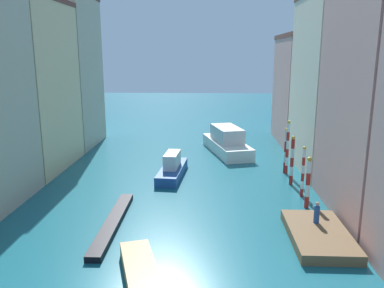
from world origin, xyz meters
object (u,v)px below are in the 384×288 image
Objects in this scene: waterfront_dock at (318,235)px; mooring_pole_3 at (287,147)px; motorboat_0 at (141,272)px; motorboat_1 at (172,168)px; vaporetto_white at (227,142)px; mooring_pole_0 at (308,182)px; mooring_pole_4 at (286,150)px; gondola_black at (113,222)px; mooring_pole_1 at (303,171)px; mooring_pole_2 at (292,160)px; person_on_dock at (317,213)px.

waterfront_dock is 14.17m from mooring_pole_3.
motorboat_1 reaches higher than motorboat_0.
vaporetto_white is at bearing 123.94° from mooring_pole_3.
mooring_pole_4 is at bearing 90.06° from mooring_pole_0.
mooring_pole_1 is at bearing 23.63° from gondola_black.
mooring_pole_3 reaches higher than motorboat_0.
waterfront_dock is 1.46× the size of mooring_pole_2.
gondola_black is 7.10m from motorboat_0.
mooring_pole_2 is 19.11m from motorboat_0.
mooring_pole_0 is at bearing -94.09° from mooring_pole_1.
mooring_pole_0 is 0.69× the size of motorboat_0.
motorboat_0 is at bearing -89.84° from motorboat_1.
mooring_pole_4 is 0.44× the size of gondola_black.
mooring_pole_0 reaches higher than waterfront_dock.
person_on_dock is at bearing -94.79° from mooring_pole_1.
waterfront_dock is 13.55m from gondola_black.
mooring_pole_1 reaches higher than mooring_pole_0.
vaporetto_white reaches higher than waterfront_dock.
person_on_dock is 4.20m from mooring_pole_0.
mooring_pole_3 is 0.50× the size of vaporetto_white.
motorboat_1 reaches higher than waterfront_dock.
vaporetto_white is 10.95m from motorboat_1.
vaporetto_white is at bearing 124.57° from mooring_pole_4.
mooring_pole_2 is 3.58m from mooring_pole_4.
person_on_dock reaches higher than waterfront_dock.
motorboat_1 is at bearing 145.88° from mooring_pole_0.
person_on_dock is 21.55m from vaporetto_white.
vaporetto_white is 27.58m from motorboat_0.
gondola_black is at bearing 173.64° from waterfront_dock.
vaporetto_white reaches higher than person_on_dock.
gondola_black is (-13.59, 0.37, -1.11)m from person_on_dock.
mooring_pole_0 reaches higher than motorboat_1.
mooring_pole_2 reaches higher than person_on_dock.
mooring_pole_1 reaches higher than waterfront_dock.
person_on_dock is 13.21m from mooring_pole_4.
waterfront_dock is 16.45m from motorboat_1.
mooring_pole_3 is at bearing -72.82° from mooring_pole_4.
gondola_black is at bearing -105.01° from motorboat_1.
vaporetto_white is at bearing 59.33° from motorboat_1.
motorboat_0 is 17.60m from motorboat_1.
person_on_dock is 0.34× the size of mooring_pole_1.
mooring_pole_3 is at bearing -56.06° from vaporetto_white.
gondola_black is (-13.47, 1.50, -0.12)m from waterfront_dock.
waterfront_dock is 1.24× the size of mooring_pole_3.
mooring_pole_3 is at bearing 59.73° from motorboat_0.
motorboat_0 is at bearing -137.04° from mooring_pole_0.
mooring_pole_1 is (0.55, 6.55, 0.85)m from person_on_dock.
mooring_pole_4 is (-0.01, 9.05, 0.22)m from mooring_pole_0.
mooring_pole_2 is 12.58m from vaporetto_white.
mooring_pole_1 is 15.47m from vaporetto_white.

